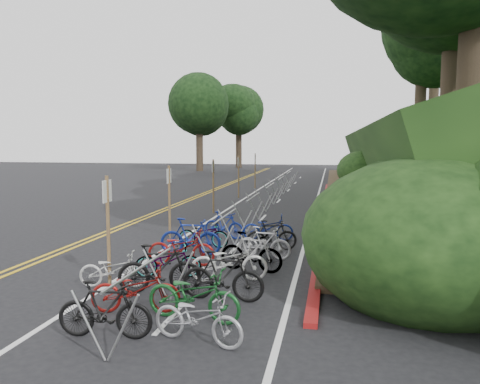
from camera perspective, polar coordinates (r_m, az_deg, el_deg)
The scene contains 11 objects.
ground at distance 12.14m, azimuth -19.36°, elevation -9.94°, with size 120.00×120.00×0.00m, color black.
road_markings at distance 21.08m, azimuth -3.78°, elevation -2.88°, with size 7.47×80.00×0.01m.
red_curb at distance 22.26m, azimuth 10.24°, elevation -2.37°, with size 0.25×28.00×0.10m, color maroon.
embankment at distance 29.89m, azimuth 24.67°, elevation 4.15°, with size 14.30×48.14×9.11m.
tree_cluster at distance 33.35m, azimuth 18.42°, elevation 20.32°, with size 32.62×54.18×18.69m.
bike_rack_front at distance 8.60m, azimuth -11.89°, elevation -10.74°, with size 1.11×2.93×1.10m.
bike_racks_rest at distance 23.35m, azimuth 3.68°, elevation 0.09°, with size 1.14×23.00×1.17m.
signpost_near at distance 10.98m, azimuth -15.79°, elevation -3.74°, with size 0.08×0.40×2.54m.
signposts_rest at distance 24.70m, azimuth -1.54°, elevation 1.77°, with size 0.08×18.40×2.50m.
bike_front at distance 11.10m, azimuth -15.20°, elevation -9.12°, with size 1.56×0.54×0.82m, color beige.
bike_valet at distance 11.61m, azimuth -4.03°, elevation -7.89°, with size 2.94×10.06×1.09m.
Camera 1 is at (6.02, -10.02, 3.28)m, focal length 35.00 mm.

